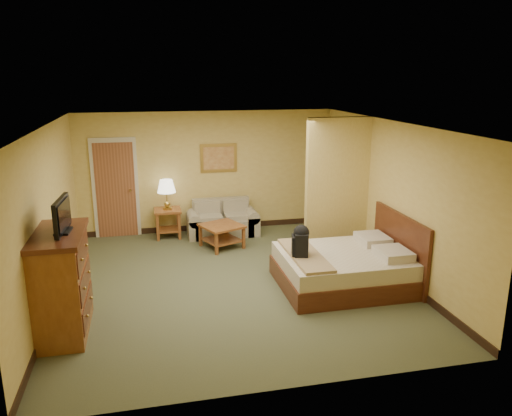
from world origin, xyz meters
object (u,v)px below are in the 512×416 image
object	(u,v)px
dresser	(61,283)
coffee_table	(222,231)
loveseat	(223,223)
bed	(348,267)

from	to	relation	value
dresser	coffee_table	bearing A→B (deg)	48.40
coffee_table	dresser	xyz separation A→B (m)	(-2.57, -2.89, 0.37)
loveseat	coffee_table	world-z (taller)	loveseat
loveseat	bed	size ratio (longest dim) A/B	0.72
loveseat	coffee_table	size ratio (longest dim) A/B	1.58
coffee_table	bed	xyz separation A→B (m)	(1.72, -2.28, -0.02)
bed	loveseat	bearing A→B (deg)	117.08
dresser	bed	bearing A→B (deg)	8.14
dresser	bed	size ratio (longest dim) A/B	0.67
dresser	loveseat	bearing A→B (deg)	53.82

